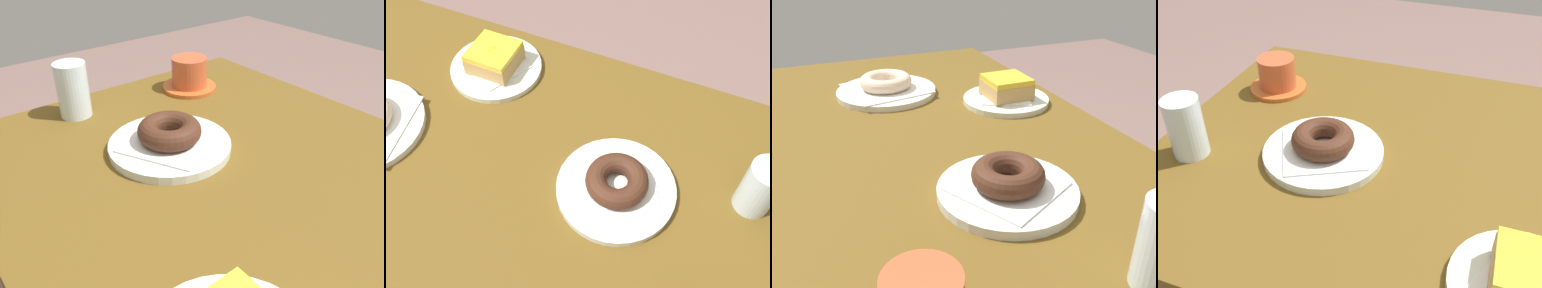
% 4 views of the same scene
% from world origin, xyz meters
% --- Properties ---
extents(table, '(1.15, 0.71, 0.71)m').
position_xyz_m(table, '(0.00, 0.00, 0.63)').
color(table, brown).
rests_on(table, ground_plane).
extents(plate_chocolate_ring, '(0.21, 0.21, 0.01)m').
position_xyz_m(plate_chocolate_ring, '(0.27, 0.04, 0.72)').
color(plate_chocolate_ring, silver).
rests_on(plate_chocolate_ring, table).
extents(napkin_chocolate_ring, '(0.19, 0.19, 0.00)m').
position_xyz_m(napkin_chocolate_ring, '(0.27, 0.04, 0.73)').
color(napkin_chocolate_ring, white).
rests_on(napkin_chocolate_ring, plate_chocolate_ring).
extents(donut_chocolate_ring, '(0.11, 0.11, 0.04)m').
position_xyz_m(donut_chocolate_ring, '(0.27, 0.04, 0.74)').
color(donut_chocolate_ring, '#442417').
rests_on(donut_chocolate_ring, napkin_chocolate_ring).
extents(water_glass, '(0.06, 0.06, 0.11)m').
position_xyz_m(water_glass, '(0.49, 0.11, 0.76)').
color(water_glass, silver).
rests_on(water_glass, table).
extents(coffee_cup, '(0.12, 0.12, 0.07)m').
position_xyz_m(coffee_cup, '(0.45, -0.15, 0.74)').
color(coffee_cup, '#C55C26').
rests_on(coffee_cup, table).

